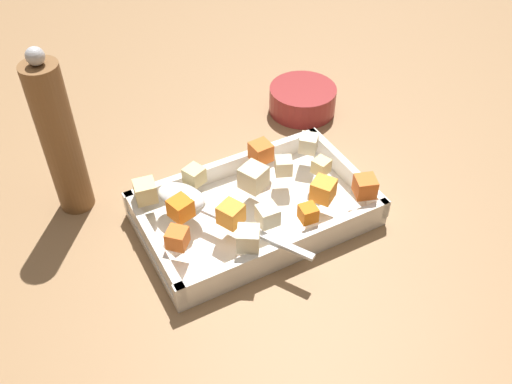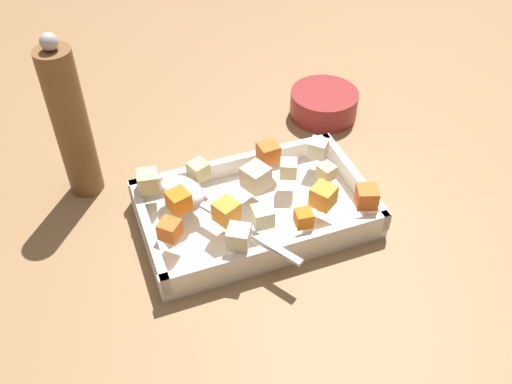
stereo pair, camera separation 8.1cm
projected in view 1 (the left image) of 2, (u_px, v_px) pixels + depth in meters
ground_plane at (249, 213)px, 0.85m from camera, size 4.00×4.00×0.00m
baking_dish at (256, 212)px, 0.84m from camera, size 0.33×0.20×0.04m
carrot_chunk_near_right at (308, 213)px, 0.77m from camera, size 0.03×0.03×0.02m
carrot_chunk_mid_left at (261, 152)px, 0.87m from camera, size 0.03×0.03×0.03m
carrot_chunk_near_left at (177, 238)px, 0.74m from camera, size 0.04×0.04×0.03m
carrot_chunk_mid_right at (365, 186)px, 0.81m from camera, size 0.04×0.04×0.03m
carrot_chunk_corner_ne at (181, 208)px, 0.78m from camera, size 0.04×0.04×0.03m
carrot_chunk_heap_side at (231, 214)px, 0.77m from camera, size 0.04×0.04×0.03m
carrot_chunk_under_handle at (323, 190)px, 0.80m from camera, size 0.04×0.04×0.03m
potato_chunk_front_center at (194, 175)px, 0.83m from camera, size 0.03×0.03×0.03m
potato_chunk_corner_nw at (268, 215)px, 0.77m from camera, size 0.03×0.03×0.03m
potato_chunk_heap_top at (253, 177)px, 0.82m from camera, size 0.04×0.04×0.03m
potato_chunk_corner_se at (248, 238)px, 0.74m from camera, size 0.04×0.04×0.03m
potato_chunk_center at (309, 143)px, 0.88m from camera, size 0.04×0.04×0.03m
potato_chunk_far_right at (284, 166)px, 0.85m from camera, size 0.03×0.03×0.02m
potato_chunk_far_left at (321, 166)px, 0.85m from camera, size 0.03×0.03×0.02m
potato_chunk_rim_edge at (145, 191)px, 0.80m from camera, size 0.03×0.03×0.03m
serving_spoon at (189, 200)px, 0.80m from camera, size 0.15×0.23×0.02m
pepper_mill at (60, 139)px, 0.79m from camera, size 0.05×0.05×0.26m
small_prep_bowl at (302, 99)px, 1.03m from camera, size 0.12×0.12×0.05m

